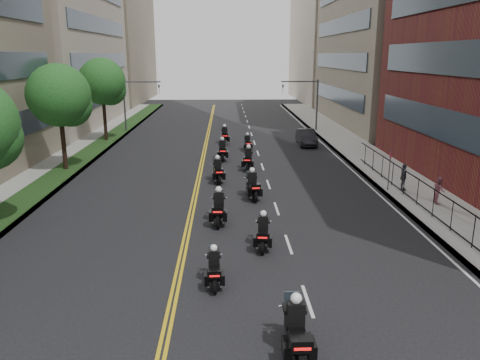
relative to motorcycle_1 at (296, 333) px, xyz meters
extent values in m
cube|color=gray|center=(9.67, 23.00, -0.66)|extent=(4.00, 90.00, 0.15)
cube|color=gray|center=(-14.33, 23.00, -0.66)|extent=(4.00, 90.00, 0.15)
cube|color=#1C3613|center=(-13.53, 23.00, -0.57)|extent=(2.00, 90.00, 0.04)
cube|color=#333F4C|center=(11.62, 15.00, 2.76)|extent=(0.12, 25.80, 1.80)
cube|color=#333F4C|center=(11.62, 15.00, 6.76)|extent=(0.12, 25.80, 1.80)
cube|color=#333F4C|center=(11.62, 46.00, 2.76)|extent=(0.12, 24.08, 1.80)
cube|color=#333F4C|center=(11.62, 46.00, 6.76)|extent=(0.12, 24.08, 1.80)
cube|color=#333F4C|center=(11.62, 46.00, 10.76)|extent=(0.12, 24.08, 1.80)
cube|color=#AF9D8D|center=(19.17, 76.00, 12.26)|extent=(15.00, 28.00, 26.00)
cube|color=#333F4C|center=(-16.28, 46.00, 2.76)|extent=(0.12, 24.08, 1.80)
cube|color=#333F4C|center=(-16.28, 46.00, 6.76)|extent=(0.12, 24.08, 1.80)
cube|color=#333F4C|center=(-16.28, 46.00, 10.76)|extent=(0.12, 24.08, 1.80)
cube|color=#756856|center=(-24.33, 76.00, 12.26)|extent=(16.00, 28.00, 26.00)
cube|color=black|center=(8.67, 10.00, 0.86)|extent=(0.05, 28.00, 0.05)
cube|color=black|center=(8.67, 10.00, -0.44)|extent=(0.05, 28.00, 0.05)
cylinder|color=black|center=(-13.53, 22.00, 1.82)|extent=(0.32, 0.32, 5.11)
sphere|color=#1C551E|center=(-13.53, 22.00, 4.74)|extent=(4.40, 4.40, 4.40)
sphere|color=#1C551E|center=(-12.93, 22.40, 4.01)|extent=(3.08, 3.08, 3.08)
cylinder|color=black|center=(-13.53, 34.00, 1.96)|extent=(0.32, 0.32, 5.39)
sphere|color=#1C551E|center=(-13.53, 34.00, 5.04)|extent=(4.40, 4.40, 4.40)
sphere|color=#1C551E|center=(-12.93, 34.40, 4.27)|extent=(3.08, 3.08, 3.08)
cylinder|color=#3F3F44|center=(8.17, 40.00, 2.06)|extent=(0.18, 0.18, 5.60)
cylinder|color=#3F3F44|center=(6.17, 40.00, 4.66)|extent=(4.00, 0.14, 0.14)
imported|color=black|center=(4.37, 40.00, 3.86)|extent=(0.16, 0.20, 1.00)
cylinder|color=#3F3F44|center=(-12.83, 40.00, 2.06)|extent=(0.18, 0.18, 5.60)
cylinder|color=#3F3F44|center=(-10.83, 40.00, 4.66)|extent=(4.00, 0.14, 0.14)
imported|color=black|center=(-9.03, 40.00, 3.86)|extent=(0.16, 0.20, 1.00)
cylinder|color=black|center=(-0.01, 0.98, -0.36)|extent=(0.16, 0.76, 0.76)
cube|color=black|center=(0.00, 0.09, -0.05)|extent=(0.48, 1.50, 0.44)
cube|color=silver|center=(0.00, 0.15, -0.31)|extent=(0.43, 0.61, 0.33)
cube|color=black|center=(0.01, -0.80, 0.22)|extent=(0.58, 0.47, 0.36)
cube|color=red|center=(0.01, -1.03, 0.19)|extent=(0.44, 0.04, 0.08)
cube|color=black|center=(0.00, 0.15, 0.50)|extent=(0.49, 0.31, 0.69)
sphere|color=white|center=(0.00, 0.16, 0.97)|extent=(0.32, 0.32, 0.32)
cylinder|color=black|center=(-2.34, 3.65, -0.43)|extent=(0.15, 0.62, 0.62)
cylinder|color=black|center=(-2.41, 5.11, -0.43)|extent=(0.15, 0.62, 0.62)
cube|color=black|center=(-2.38, 4.38, -0.17)|extent=(0.43, 1.25, 0.36)
cube|color=silver|center=(-2.38, 4.42, -0.38)|extent=(0.37, 0.52, 0.27)
cube|color=black|center=(-2.34, 3.65, 0.04)|extent=(0.49, 0.40, 0.29)
cube|color=red|center=(-2.34, 3.46, 0.03)|extent=(0.37, 0.04, 0.06)
cube|color=black|center=(-2.38, 4.42, 0.28)|extent=(0.41, 0.27, 0.57)
sphere|color=white|center=(-2.38, 4.43, 0.66)|extent=(0.26, 0.26, 0.26)
cylinder|color=black|center=(-0.39, 6.95, -0.40)|extent=(0.21, 0.69, 0.68)
cylinder|color=black|center=(-0.22, 8.54, -0.40)|extent=(0.21, 0.69, 0.68)
cube|color=black|center=(-0.30, 7.75, -0.12)|extent=(0.56, 1.38, 0.40)
cube|color=silver|center=(-0.30, 7.80, -0.35)|extent=(0.43, 0.58, 0.30)
cube|color=black|center=(-0.39, 6.95, 0.12)|extent=(0.56, 0.47, 0.32)
cube|color=red|center=(-0.41, 6.75, 0.10)|extent=(0.40, 0.07, 0.07)
cube|color=black|center=(-0.30, 7.80, 0.38)|extent=(0.47, 0.32, 0.62)
sphere|color=white|center=(-0.30, 7.81, 0.79)|extent=(0.29, 0.29, 0.29)
cylinder|color=black|center=(-2.32, 10.05, -0.36)|extent=(0.18, 0.76, 0.76)
cylinder|color=black|center=(-2.25, 11.83, -0.36)|extent=(0.18, 0.76, 0.76)
cube|color=black|center=(-2.28, 10.94, -0.05)|extent=(0.52, 1.52, 0.44)
cube|color=silver|center=(-2.28, 11.00, -0.31)|extent=(0.45, 0.63, 0.33)
cube|color=black|center=(-2.32, 10.05, 0.22)|extent=(0.60, 0.49, 0.36)
cube|color=red|center=(-2.33, 9.82, 0.19)|extent=(0.45, 0.05, 0.08)
cube|color=black|center=(-2.28, 11.00, 0.51)|extent=(0.50, 0.33, 0.69)
sphere|color=white|center=(-2.28, 11.01, 0.97)|extent=(0.32, 0.32, 0.32)
cylinder|color=black|center=(-0.25, 14.17, -0.37)|extent=(0.25, 0.76, 0.74)
cylinder|color=black|center=(-0.47, 15.91, -0.37)|extent=(0.25, 0.76, 0.74)
cube|color=black|center=(-0.36, 15.04, -0.06)|extent=(0.65, 1.53, 0.44)
cube|color=silver|center=(-0.37, 15.09, -0.31)|extent=(0.49, 0.65, 0.33)
cube|color=black|center=(-0.25, 14.17, 0.20)|extent=(0.62, 0.53, 0.35)
cube|color=red|center=(-0.22, 13.94, 0.18)|extent=(0.44, 0.09, 0.08)
cube|color=black|center=(-0.37, 15.09, 0.49)|extent=(0.52, 0.37, 0.68)
sphere|color=white|center=(-0.37, 15.10, 0.95)|extent=(0.32, 0.32, 0.32)
cylinder|color=black|center=(-2.35, 17.99, -0.38)|extent=(0.24, 0.74, 0.73)
cylinder|color=black|center=(-2.57, 19.68, -0.38)|extent=(0.24, 0.74, 0.73)
cube|color=black|center=(-2.46, 18.83, -0.08)|extent=(0.62, 1.48, 0.43)
cube|color=silver|center=(-2.47, 18.89, -0.32)|extent=(0.48, 0.63, 0.32)
cube|color=black|center=(-2.35, 17.99, 0.18)|extent=(0.61, 0.51, 0.34)
cube|color=red|center=(-2.33, 17.77, 0.16)|extent=(0.43, 0.09, 0.07)
cube|color=black|center=(-2.47, 18.89, 0.45)|extent=(0.50, 0.35, 0.66)
sphere|color=white|center=(-2.47, 18.90, 0.90)|extent=(0.31, 0.31, 0.31)
cylinder|color=black|center=(-0.35, 21.39, -0.37)|extent=(0.25, 0.76, 0.75)
cylinder|color=black|center=(-0.12, 23.13, -0.37)|extent=(0.25, 0.76, 0.75)
cube|color=black|center=(-0.24, 22.26, -0.06)|extent=(0.65, 1.53, 0.44)
cube|color=silver|center=(-0.23, 22.32, -0.31)|extent=(0.49, 0.65, 0.33)
cube|color=black|center=(-0.35, 21.39, 0.20)|extent=(0.63, 0.53, 0.35)
cube|color=red|center=(-0.38, 21.17, 0.18)|extent=(0.44, 0.09, 0.08)
cube|color=black|center=(-0.23, 22.32, 0.49)|extent=(0.52, 0.37, 0.68)
sphere|color=white|center=(-0.23, 22.33, 0.95)|extent=(0.32, 0.32, 0.32)
cylinder|color=black|center=(-2.14, 24.69, -0.37)|extent=(0.18, 0.75, 0.75)
cylinder|color=black|center=(-2.22, 26.45, -0.37)|extent=(0.18, 0.75, 0.75)
cube|color=black|center=(-2.18, 25.57, -0.06)|extent=(0.52, 1.50, 0.44)
cube|color=silver|center=(-2.18, 25.63, -0.31)|extent=(0.44, 0.62, 0.33)
cube|color=black|center=(-2.14, 24.69, 0.21)|extent=(0.59, 0.49, 0.35)
cube|color=red|center=(-2.13, 24.46, 0.18)|extent=(0.44, 0.05, 0.08)
cube|color=black|center=(-2.18, 25.63, 0.49)|extent=(0.50, 0.33, 0.68)
sphere|color=white|center=(-2.18, 25.64, 0.95)|extent=(0.32, 0.32, 0.32)
cylinder|color=black|center=(0.07, 28.50, -0.42)|extent=(0.17, 0.65, 0.64)
cylinder|color=black|center=(-0.03, 30.01, -0.42)|extent=(0.17, 0.65, 0.64)
cube|color=black|center=(0.02, 29.25, -0.15)|extent=(0.48, 1.30, 0.38)
cube|color=silver|center=(0.01, 29.30, -0.37)|extent=(0.39, 0.54, 0.28)
cube|color=black|center=(0.07, 28.50, 0.08)|extent=(0.52, 0.43, 0.30)
cube|color=red|center=(0.08, 28.30, 0.06)|extent=(0.38, 0.05, 0.07)
cube|color=black|center=(0.01, 29.30, 0.32)|extent=(0.43, 0.29, 0.59)
sphere|color=white|center=(0.01, 29.31, 0.72)|extent=(0.27, 0.27, 0.27)
cylinder|color=black|center=(-1.96, 31.73, -0.36)|extent=(0.18, 0.76, 0.75)
cylinder|color=black|center=(-2.03, 33.51, -0.36)|extent=(0.18, 0.76, 0.75)
cube|color=black|center=(-2.00, 32.62, -0.05)|extent=(0.52, 1.51, 0.44)
cube|color=silver|center=(-2.00, 32.67, -0.31)|extent=(0.44, 0.63, 0.33)
cube|color=black|center=(-1.96, 31.73, 0.21)|extent=(0.59, 0.49, 0.35)
cube|color=red|center=(-1.95, 31.50, 0.19)|extent=(0.44, 0.05, 0.08)
cube|color=black|center=(-2.00, 32.67, 0.50)|extent=(0.50, 0.33, 0.69)
sphere|color=white|center=(-2.00, 32.69, 0.97)|extent=(0.32, 0.32, 0.32)
imported|color=black|center=(5.67, 31.69, -0.01)|extent=(1.65, 4.46, 1.46)
imported|color=#995363|center=(9.97, 13.26, 0.17)|extent=(0.70, 0.83, 1.52)
imported|color=#414149|center=(8.95, 15.90, 0.24)|extent=(0.64, 1.04, 1.66)
camera|label=1|loc=(-1.92, -11.39, 7.47)|focal=35.00mm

